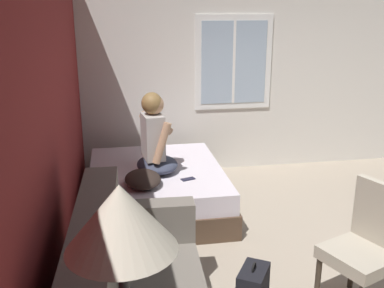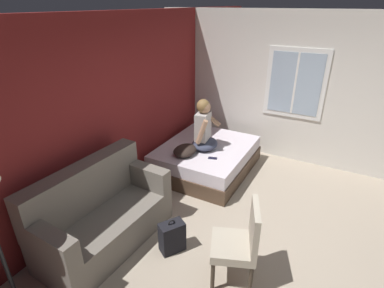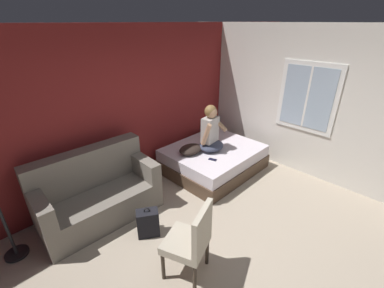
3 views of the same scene
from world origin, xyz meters
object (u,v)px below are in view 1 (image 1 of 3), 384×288
bed (156,189)px  floor_lamp (123,263)px  person_seated (155,140)px  cell_phone (188,179)px  side_chair (367,244)px  throw_pillow (143,179)px

bed → floor_lamp: floor_lamp is taller
person_seated → cell_phone: 0.55m
side_chair → throw_pillow: 2.18m
side_chair → person_seated: size_ratio=1.12×
throw_pillow → floor_lamp: 3.07m
person_seated → bed: bearing=-6.8°
cell_phone → floor_lamp: floor_lamp is taller
bed → floor_lamp: (-3.39, 0.41, 1.19)m
side_chair → floor_lamp: 2.44m
bed → cell_phone: (-0.38, -0.30, 0.25)m
side_chair → floor_lamp: floor_lamp is taller
side_chair → cell_phone: 1.94m
bed → cell_phone: 0.54m
floor_lamp → throw_pillow: bearing=-4.7°
side_chair → bed: bearing=34.5°
person_seated → floor_lamp: floor_lamp is taller
side_chair → cell_phone: bearing=33.5°
throw_pillow → person_seated: bearing=-23.7°
cell_phone → person_seated: bearing=-151.5°
side_chair → cell_phone: size_ratio=6.81×
side_chair → throw_pillow: (1.54, 1.54, 0.02)m
person_seated → floor_lamp: (-3.31, 0.40, 0.59)m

